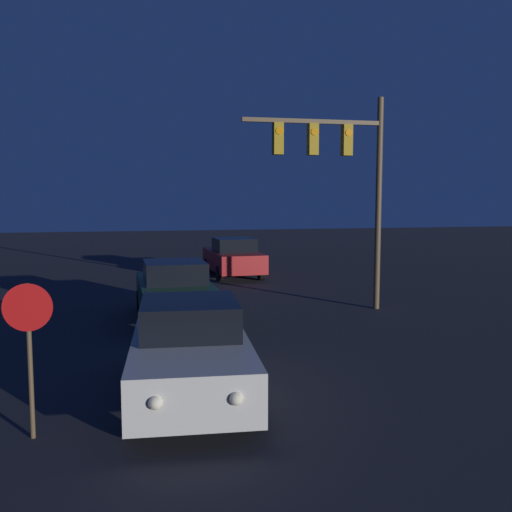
{
  "coord_description": "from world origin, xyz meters",
  "views": [
    {
      "loc": [
        -2.82,
        2.2,
        3.4
      ],
      "look_at": [
        0.0,
        14.81,
        2.05
      ],
      "focal_mm": 40.0,
      "sensor_mm": 36.0,
      "label": 1
    }
  ],
  "objects_px": {
    "car_near": "(190,351)",
    "car_far": "(233,257)",
    "traffic_signal_mast": "(341,166)",
    "car_mid": "(174,291)",
    "stop_sign": "(29,332)"
  },
  "relations": [
    {
      "from": "car_far",
      "to": "traffic_signal_mast",
      "type": "xyz_separation_m",
      "value": [
        1.81,
        -7.84,
        3.48
      ]
    },
    {
      "from": "car_near",
      "to": "car_far",
      "type": "distance_m",
      "value": 14.83
    },
    {
      "from": "car_mid",
      "to": "traffic_signal_mast",
      "type": "relative_size",
      "value": 0.71
    },
    {
      "from": "traffic_signal_mast",
      "to": "stop_sign",
      "type": "relative_size",
      "value": 2.85
    },
    {
      "from": "car_near",
      "to": "car_far",
      "type": "xyz_separation_m",
      "value": [
        3.37,
        14.44,
        0.0
      ]
    },
    {
      "from": "car_far",
      "to": "traffic_signal_mast",
      "type": "distance_m",
      "value": 8.77
    },
    {
      "from": "car_near",
      "to": "car_mid",
      "type": "xyz_separation_m",
      "value": [
        0.23,
        6.26,
        0.0
      ]
    },
    {
      "from": "car_mid",
      "to": "car_far",
      "type": "xyz_separation_m",
      "value": [
        3.14,
        8.18,
        0.0
      ]
    },
    {
      "from": "car_mid",
      "to": "car_far",
      "type": "bearing_deg",
      "value": 67.71
    },
    {
      "from": "car_mid",
      "to": "stop_sign",
      "type": "height_order",
      "value": "stop_sign"
    },
    {
      "from": "car_near",
      "to": "traffic_signal_mast",
      "type": "relative_size",
      "value": 0.72
    },
    {
      "from": "car_far",
      "to": "stop_sign",
      "type": "distance_m",
      "value": 16.55
    },
    {
      "from": "traffic_signal_mast",
      "to": "stop_sign",
      "type": "xyz_separation_m",
      "value": [
        -7.52,
        -7.68,
        -2.77
      ]
    },
    {
      "from": "car_mid",
      "to": "traffic_signal_mast",
      "type": "bearing_deg",
      "value": 2.66
    },
    {
      "from": "car_mid",
      "to": "traffic_signal_mast",
      "type": "distance_m",
      "value": 6.06
    }
  ]
}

